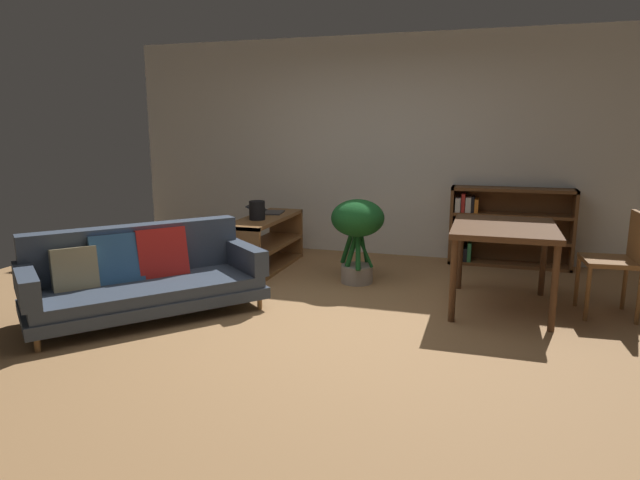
% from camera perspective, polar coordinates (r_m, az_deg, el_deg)
% --- Properties ---
extents(ground_plane, '(8.16, 8.16, 0.00)m').
position_cam_1_polar(ground_plane, '(4.66, 0.60, -8.50)').
color(ground_plane, '#A87A4C').
extents(back_wall_panel, '(6.80, 0.10, 2.70)m').
position_cam_1_polar(back_wall_panel, '(7.01, 7.03, 9.48)').
color(back_wall_panel, silver).
rests_on(back_wall_panel, ground_plane).
extents(fabric_couch, '(1.89, 2.01, 0.75)m').
position_cam_1_polar(fabric_couch, '(5.02, -18.04, -3.56)').
color(fabric_couch, olive).
rests_on(fabric_couch, ground_plane).
extents(media_console, '(0.43, 1.35, 0.60)m').
position_cam_1_polar(media_console, '(6.34, -5.63, -0.32)').
color(media_console, brown).
rests_on(media_console, ground_plane).
extents(open_laptop, '(0.45, 0.37, 0.10)m').
position_cam_1_polar(open_laptop, '(6.55, -5.48, 3.01)').
color(open_laptop, '#333338').
rests_on(open_laptop, media_console).
extents(desk_speaker, '(0.17, 0.17, 0.21)m').
position_cam_1_polar(desk_speaker, '(6.08, -6.54, 3.07)').
color(desk_speaker, black).
rests_on(desk_speaker, media_console).
extents(potted_floor_plant, '(0.55, 0.55, 0.88)m').
position_cam_1_polar(potted_floor_plant, '(5.68, 3.91, 1.33)').
color(potted_floor_plant, '#9E9389').
rests_on(potted_floor_plant, ground_plane).
extents(dining_table, '(0.88, 1.11, 0.75)m').
position_cam_1_polar(dining_table, '(5.11, 18.51, 0.53)').
color(dining_table, '#56351E').
rests_on(dining_table, ground_plane).
extents(dining_chair_near, '(0.46, 0.47, 0.91)m').
position_cam_1_polar(dining_chair_near, '(5.32, 28.61, -1.52)').
color(dining_chair_near, brown).
rests_on(dining_chair_near, ground_plane).
extents(bookshelf, '(1.37, 0.31, 0.92)m').
position_cam_1_polar(bookshelf, '(6.81, 18.36, 1.32)').
color(bookshelf, brown).
rests_on(bookshelf, ground_plane).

